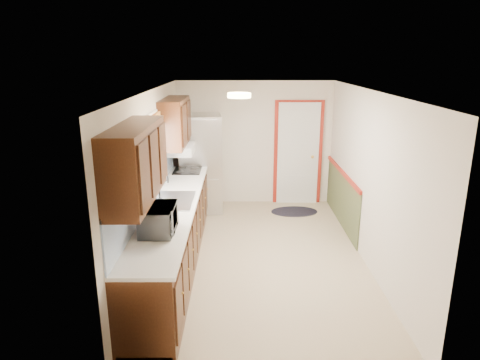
{
  "coord_description": "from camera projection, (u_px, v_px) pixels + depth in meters",
  "views": [
    {
      "loc": [
        -0.3,
        -5.71,
        2.84
      ],
      "look_at": [
        -0.29,
        0.11,
        1.15
      ],
      "focal_mm": 32.0,
      "sensor_mm": 36.0,
      "label": 1
    }
  ],
  "objects": [
    {
      "name": "microwave",
      "position": [
        158.0,
        217.0,
        4.74
      ],
      "size": [
        0.31,
        0.55,
        0.37
      ],
      "primitive_type": "imported",
      "rotation": [
        0.0,
        0.0,
        1.58
      ],
      "color": "white",
      "rests_on": "kitchen_run"
    },
    {
      "name": "back_wall_trim",
      "position": [
        307.0,
        162.0,
        8.15
      ],
      "size": [
        1.12,
        2.3,
        2.08
      ],
      "color": "maroon",
      "rests_on": "ground"
    },
    {
      "name": "rug",
      "position": [
        294.0,
        211.0,
        8.1
      ],
      "size": [
        0.91,
        0.62,
        0.01
      ],
      "primitive_type": "ellipsoid",
      "rotation": [
        0.0,
        0.0,
        0.06
      ],
      "color": "black",
      "rests_on": "ground"
    },
    {
      "name": "refrigerator",
      "position": [
        201.0,
        163.0,
        7.99
      ],
      "size": [
        0.83,
        0.8,
        1.82
      ],
      "rotation": [
        0.0,
        0.0,
        0.11
      ],
      "color": "#B7B7BC",
      "rests_on": "ground"
    },
    {
      "name": "ceiling_fixture",
      "position": [
        239.0,
        95.0,
        5.42
      ],
      "size": [
        0.3,
        0.3,
        0.06
      ],
      "primitive_type": "cylinder",
      "color": "#FFD88C",
      "rests_on": "room_shell"
    },
    {
      "name": "cooktop",
      "position": [
        188.0,
        170.0,
        7.35
      ],
      "size": [
        0.46,
        0.55,
        0.02
      ],
      "primitive_type": "cube",
      "color": "black",
      "rests_on": "kitchen_run"
    },
    {
      "name": "kitchen_run",
      "position": [
        170.0,
        212.0,
        5.77
      ],
      "size": [
        0.63,
        4.0,
        2.2
      ],
      "color": "#361A0C",
      "rests_on": "ground"
    },
    {
      "name": "room_shell",
      "position": [
        261.0,
        179.0,
        5.94
      ],
      "size": [
        3.2,
        5.2,
        2.52
      ],
      "color": "tan",
      "rests_on": "ground"
    }
  ]
}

